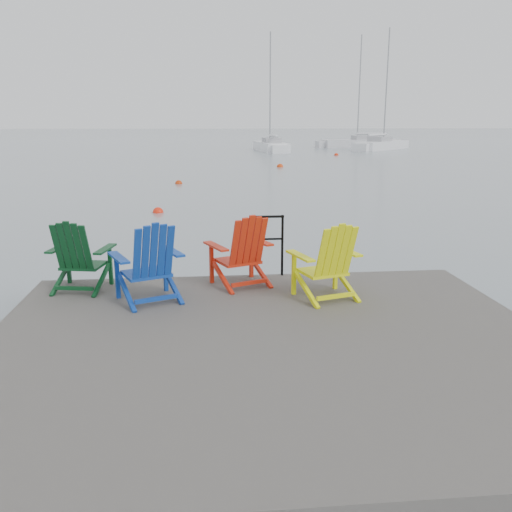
{
  "coord_description": "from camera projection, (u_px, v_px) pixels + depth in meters",
  "views": [
    {
      "loc": [
        -0.67,
        -5.19,
        2.72
      ],
      "look_at": [
        0.06,
        2.25,
        0.85
      ],
      "focal_mm": 38.0,
      "sensor_mm": 36.0,
      "label": 1
    }
  ],
  "objects": [
    {
      "name": "ground",
      "position": [
        271.0,
        385.0,
        5.74
      ],
      "size": [
        400.0,
        400.0,
        0.0
      ],
      "primitive_type": "plane",
      "color": "gray",
      "rests_on": "ground"
    },
    {
      "name": "dock",
      "position": [
        271.0,
        355.0,
        5.65
      ],
      "size": [
        6.0,
        5.0,
        1.4
      ],
      "color": "#2B2826",
      "rests_on": "ground"
    },
    {
      "name": "handrail",
      "position": [
        267.0,
        240.0,
        7.87
      ],
      "size": [
        0.48,
        0.04,
        0.9
      ],
      "color": "black",
      "rests_on": "dock"
    },
    {
      "name": "chair_green",
      "position": [
        79.0,
        255.0,
        7.18
      ],
      "size": [
        0.87,
        0.82,
        0.97
      ],
      "rotation": [
        0.0,
        0.0,
        -0.19
      ],
      "color": "#0A3919",
      "rests_on": "dock"
    },
    {
      "name": "chair_blue",
      "position": [
        149.0,
        262.0,
        6.73
      ],
      "size": [
        1.0,
        0.95,
        1.03
      ],
      "rotation": [
        0.0,
        0.0,
        0.4
      ],
      "color": "#0E3694",
      "rests_on": "dock"
    },
    {
      "name": "chair_red",
      "position": [
        242.0,
        250.0,
        7.39
      ],
      "size": [
        0.97,
        0.93,
        1.0
      ],
      "rotation": [
        0.0,
        0.0,
        0.39
      ],
      "color": "red",
      "rests_on": "dock"
    },
    {
      "name": "chair_yellow",
      "position": [
        328.0,
        261.0,
        6.84
      ],
      "size": [
        0.94,
        0.89,
        1.0
      ],
      "rotation": [
        0.0,
        0.0,
        0.3
      ],
      "color": "#E6EE0D",
      "rests_on": "dock"
    },
    {
      "name": "sailboat_near",
      "position": [
        271.0,
        147.0,
        50.5
      ],
      "size": [
        2.58,
        7.89,
        10.81
      ],
      "rotation": [
        0.0,
        0.0,
        0.07
      ],
      "color": "white",
      "rests_on": "ground"
    },
    {
      "name": "sailboat_mid",
      "position": [
        381.0,
        146.0,
        53.22
      ],
      "size": [
        7.35,
        7.6,
        11.59
      ],
      "rotation": [
        0.0,
        0.0,
        -0.76
      ],
      "color": "white",
      "rests_on": "ground"
    },
    {
      "name": "sailboat_far",
      "position": [
        361.0,
        144.0,
        57.9
      ],
      "size": [
        8.63,
        3.41,
        11.59
      ],
      "rotation": [
        0.0,
        0.0,
        1.72
      ],
      "color": "silver",
      "rests_on": "ground"
    },
    {
      "name": "buoy_a",
      "position": [
        158.0,
        213.0,
        16.55
      ],
      "size": [
        0.33,
        0.33,
        0.33
      ],
      "primitive_type": "sphere",
      "color": "red",
      "rests_on": "ground"
    },
    {
      "name": "buoy_b",
      "position": [
        179.0,
        184.0,
        24.13
      ],
      "size": [
        0.32,
        0.32,
        0.32
      ],
      "primitive_type": "sphere",
      "color": "#BD330B",
      "rests_on": "ground"
    },
    {
      "name": "buoy_c",
      "position": [
        280.0,
        167.0,
        32.97
      ],
      "size": [
        0.4,
        0.4,
        0.4
      ],
      "primitive_type": "sphere",
      "color": "red",
      "rests_on": "ground"
    },
    {
      "name": "buoy_d",
      "position": [
        336.0,
        155.0,
        44.21
      ],
      "size": [
        0.36,
        0.36,
        0.36
      ],
      "primitive_type": "sphere",
      "color": "red",
      "rests_on": "ground"
    }
  ]
}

